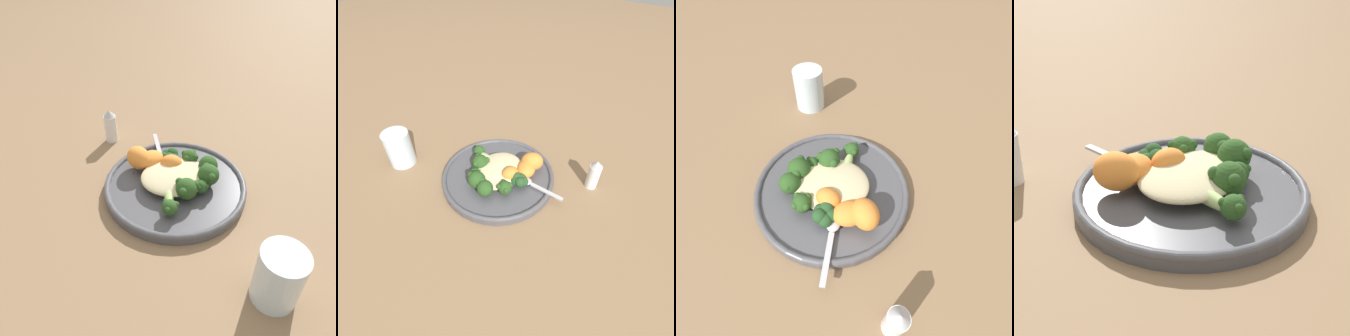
# 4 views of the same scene
# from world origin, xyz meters

# --- Properties ---
(ground_plane) EXTENTS (4.00, 4.00, 0.00)m
(ground_plane) POSITION_xyz_m (0.00, 0.00, 0.00)
(ground_plane) COLOR #846647
(plate) EXTENTS (0.28, 0.28, 0.02)m
(plate) POSITION_xyz_m (0.00, 0.01, 0.01)
(plate) COLOR #4C4C51
(plate) RESTS_ON ground_plane
(quinoa_mound) EXTENTS (0.13, 0.11, 0.02)m
(quinoa_mound) POSITION_xyz_m (0.00, 0.01, 0.03)
(quinoa_mound) COLOR beige
(quinoa_mound) RESTS_ON plate
(broccoli_stalk_0) EXTENTS (0.04, 0.11, 0.03)m
(broccoli_stalk_0) POSITION_xyz_m (0.02, 0.07, 0.03)
(broccoli_stalk_0) COLOR #ADC675
(broccoli_stalk_0) RESTS_ON plate
(broccoli_stalk_1) EXTENTS (0.06, 0.09, 0.04)m
(broccoli_stalk_1) POSITION_xyz_m (-0.01, 0.05, 0.04)
(broccoli_stalk_1) COLOR #ADC675
(broccoli_stalk_1) RESTS_ON plate
(broccoli_stalk_2) EXTENTS (0.07, 0.07, 0.03)m
(broccoli_stalk_2) POSITION_xyz_m (-0.03, 0.04, 0.03)
(broccoli_stalk_2) COLOR #ADC675
(broccoli_stalk_2) RESTS_ON plate
(broccoli_stalk_3) EXTENTS (0.12, 0.07, 0.04)m
(broccoli_stalk_3) POSITION_xyz_m (-0.05, 0.03, 0.04)
(broccoli_stalk_3) COLOR #ADC675
(broccoli_stalk_3) RESTS_ON plate
(broccoli_stalk_4) EXTENTS (0.11, 0.04, 0.04)m
(broccoli_stalk_4) POSITION_xyz_m (-0.06, 0.00, 0.04)
(broccoli_stalk_4) COLOR #ADC675
(broccoli_stalk_4) RESTS_ON plate
(broccoli_stalk_5) EXTENTS (0.08, 0.06, 0.03)m
(broccoli_stalk_5) POSITION_xyz_m (-0.03, -0.03, 0.04)
(broccoli_stalk_5) COLOR #ADC675
(broccoli_stalk_5) RESTS_ON plate
(sweet_potato_chunk_0) EXTENTS (0.07, 0.06, 0.03)m
(sweet_potato_chunk_0) POSITION_xyz_m (0.04, -0.05, 0.04)
(sweet_potato_chunk_0) COLOR orange
(sweet_potato_chunk_0) RESTS_ON plate
(sweet_potato_chunk_1) EXTENTS (0.06, 0.07, 0.05)m
(sweet_potato_chunk_1) POSITION_xyz_m (0.06, -0.05, 0.05)
(sweet_potato_chunk_1) COLOR orange
(sweet_potato_chunk_1) RESTS_ON plate
(sweet_potato_chunk_2) EXTENTS (0.05, 0.05, 0.04)m
(sweet_potato_chunk_2) POSITION_xyz_m (0.00, -0.02, 0.04)
(sweet_potato_chunk_2) COLOR orange
(sweet_potato_chunk_2) RESTS_ON plate
(kale_tuft) EXTENTS (0.04, 0.04, 0.03)m
(kale_tuft) POSITION_xyz_m (-0.00, -0.05, 0.04)
(kale_tuft) COLOR #234723
(kale_tuft) RESTS_ON plate
(spoon) EXTENTS (0.03, 0.12, 0.01)m
(spoon) POSITION_xyz_m (0.01, -0.07, 0.03)
(spoon) COLOR #B7B7BC
(spoon) RESTS_ON plate
(water_glass) EXTENTS (0.07, 0.07, 0.09)m
(water_glass) POSITION_xyz_m (-0.09, 0.26, 0.05)
(water_glass) COLOR silver
(water_glass) RESTS_ON ground_plane
(salt_shaker) EXTENTS (0.03, 0.03, 0.08)m
(salt_shaker) POSITION_xyz_m (0.11, -0.19, 0.04)
(salt_shaker) COLOR white
(salt_shaker) RESTS_ON ground_plane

